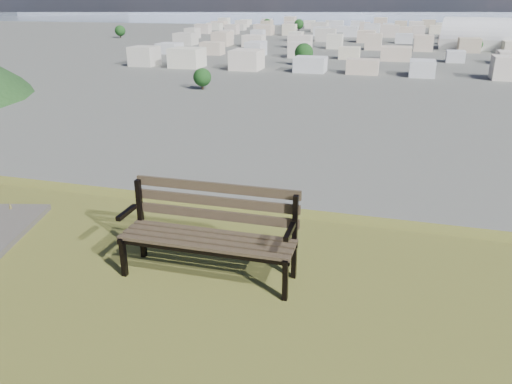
% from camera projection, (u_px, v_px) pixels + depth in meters
% --- Properties ---
extents(park_bench, '(1.99, 0.66, 1.03)m').
position_uv_depth(park_bench, '(210.00, 227.00, 5.64)').
color(park_bench, '#473B29').
rests_on(park_bench, hilltop_mesa).
extents(arena, '(58.09, 33.40, 23.06)m').
position_uv_depth(arena, '(493.00, 40.00, 281.35)').
color(arena, beige).
rests_on(arena, ground).
extents(city_blocks, '(395.00, 361.00, 7.00)m').
position_uv_depth(city_blocks, '(402.00, 33.00, 364.91)').
color(city_blocks, beige).
rests_on(city_blocks, ground).
extents(city_trees, '(406.52, 387.20, 9.98)m').
position_uv_depth(city_trees, '(356.00, 38.00, 303.57)').
color(city_trees, '#34261A').
rests_on(city_trees, ground).
extents(bay_water, '(2400.00, 700.00, 0.12)m').
position_uv_depth(bay_water, '(405.00, 16.00, 819.04)').
color(bay_water, '#9BB0C6').
rests_on(bay_water, ground).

